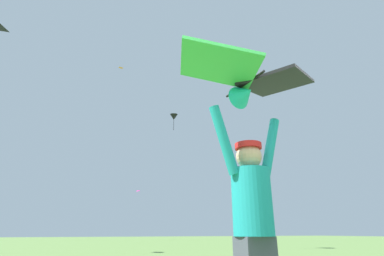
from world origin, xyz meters
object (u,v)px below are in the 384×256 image
Objects in this scene: held_stunt_kite at (248,81)px; distant_kite_magenta_high_right at (138,191)px; kite_flyer_person at (253,221)px; marker_flag at (266,209)px; distant_kite_black_high_left at (174,117)px; distant_kite_orange_mid_left at (121,68)px; distant_kite_black_mid_right at (0,26)px.

held_stunt_kite is 2.68× the size of distant_kite_magenta_high_right.
kite_flyer_person reaches higher than marker_flag.
marker_flag is (3.16, 4.25, -0.83)m from held_stunt_kite.
distant_kite_black_high_left is at bearing 77.75° from marker_flag.
distant_kite_magenta_high_right is at bearing 80.14° from held_stunt_kite.
distant_kite_orange_mid_left is at bearing 86.24° from kite_flyer_person.
kite_flyer_person is 33.91m from distant_kite_magenta_high_right.
distant_kite_black_high_left is (6.32, -0.87, -5.59)m from distant_kite_orange_mid_left.
held_stunt_kite reaches higher than kite_flyer_person.
distant_kite_orange_mid_left is 0.39× the size of marker_flag.
held_stunt_kite reaches higher than marker_flag.
kite_flyer_person is at bearing -93.76° from distant_kite_orange_mid_left.
held_stunt_kite is 0.79× the size of distant_kite_black_high_left.
marker_flag is at bearing 52.92° from kite_flyer_person.
marker_flag is (3.17, 4.19, 0.47)m from kite_flyer_person.
distant_kite_black_mid_right is 0.51× the size of marker_flag.
held_stunt_kite is at bearing -93.74° from distant_kite_orange_mid_left.
distant_kite_magenta_high_right is (5.76, 33.15, 3.33)m from held_stunt_kite.
marker_flag is at bearing -86.82° from distant_kite_orange_mid_left.
marker_flag is (-4.99, -23.00, -11.88)m from distant_kite_black_high_left.
kite_flyer_person is at bearing -64.74° from distant_kite_black_mid_right.
held_stunt_kite is 32.73m from distant_kite_orange_mid_left.
distant_kite_black_mid_right reaches higher than marker_flag.
marker_flag is at bearing -95.15° from distant_kite_magenta_high_right.
distant_kite_black_high_left reaches higher than distant_kite_magenta_high_right.
distant_kite_black_mid_right is at bearing -119.63° from distant_kite_magenta_high_right.
distant_kite_orange_mid_left is 0.77× the size of distant_kite_black_mid_right.
distant_kite_orange_mid_left is 19.22m from distant_kite_black_mid_right.
kite_flyer_person is 30.96m from distant_kite_black_high_left.
marker_flag is (1.32, -23.87, -17.47)m from distant_kite_orange_mid_left.
held_stunt_kite is at bearing -126.64° from marker_flag.
distant_kite_orange_mid_left is at bearing 172.15° from distant_kite_black_high_left.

